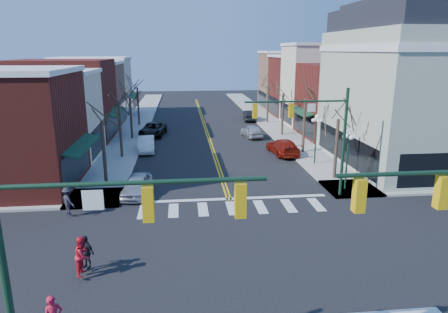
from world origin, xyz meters
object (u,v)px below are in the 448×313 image
object	(u,v)px
victorian_corner	(419,86)
car_left_near	(137,185)
lamppost_corner	(348,149)
pedestrian_dark_b	(68,201)
car_left_far	(153,129)
car_right_far	(250,115)
pedestrian_dark_a	(86,252)
car_left_mid	(146,144)
lamppost_midblock	(316,131)
car_right_near	(283,147)
pedestrian_red_b	(83,256)
car_right_mid	(252,131)

from	to	relation	value
victorian_corner	car_left_near	size ratio (longest dim) A/B	3.50
lamppost_corner	car_left_near	size ratio (longest dim) A/B	1.06
pedestrian_dark_b	car_left_far	bearing A→B (deg)	-53.13
lamppost_corner	car_right_far	world-z (taller)	lamppost_corner
victorian_corner	pedestrian_dark_a	xyz separation A→B (m)	(-23.80, -14.76, -5.74)
car_left_far	pedestrian_dark_b	bearing A→B (deg)	-91.11
car_left_mid	lamppost_midblock	bearing A→B (deg)	-27.01
car_left_near	pedestrian_dark_b	distance (m)	4.84
lamppost_corner	car_left_mid	size ratio (longest dim) A/B	0.99
lamppost_corner	lamppost_midblock	bearing A→B (deg)	90.00
car_left_far	pedestrian_dark_b	world-z (taller)	pedestrian_dark_b
lamppost_midblock	pedestrian_dark_b	size ratio (longest dim) A/B	2.57
victorian_corner	car_right_near	world-z (taller)	victorian_corner
car_left_near	car_right_near	xyz separation A→B (m)	(12.47, 9.57, 0.03)
victorian_corner	lamppost_midblock	world-z (taller)	victorian_corner
lamppost_midblock	car_left_far	xyz separation A→B (m)	(-14.42, 13.49, -2.22)
lamppost_corner	car_right_far	size ratio (longest dim) A/B	0.98
pedestrian_dark_a	pedestrian_dark_b	distance (m)	6.66
car_left_mid	car_right_far	xyz separation A→B (m)	(12.80, 16.04, 0.01)
pedestrian_red_b	lamppost_corner	bearing A→B (deg)	-51.97
car_left_far	pedestrian_red_b	bearing A→B (deg)	-84.54
victorian_corner	pedestrian_dark_a	size ratio (longest dim) A/B	9.31
car_left_far	pedestrian_red_b	world-z (taller)	pedestrian_red_b
pedestrian_dark_a	victorian_corner	bearing A→B (deg)	65.48
car_right_far	pedestrian_red_b	distance (m)	40.47
lamppost_corner	pedestrian_dark_b	xyz separation A→B (m)	(-17.86, -2.54, -1.97)
car_left_mid	pedestrian_dark_a	bearing A→B (deg)	-96.28
pedestrian_dark_a	pedestrian_dark_b	bearing A→B (deg)	144.42
pedestrian_red_b	pedestrian_dark_a	bearing A→B (deg)	7.06
lamppost_midblock	car_left_far	world-z (taller)	lamppost_midblock
lamppost_midblock	car_left_mid	xyz separation A→B (m)	(-14.60, 6.24, -2.24)
car_left_mid	lamppost_corner	bearing A→B (deg)	-44.98
car_left_near	pedestrian_dark_a	size ratio (longest dim) A/B	2.66
pedestrian_dark_a	pedestrian_dark_b	xyz separation A→B (m)	(-2.36, 6.23, 0.08)
car_right_near	car_right_mid	size ratio (longest dim) A/B	1.20
car_left_near	pedestrian_dark_a	distance (m)	9.54
victorian_corner	car_right_far	size ratio (longest dim) A/B	3.23
car_left_far	victorian_corner	bearing A→B (deg)	-24.06
pedestrian_dark_b	victorian_corner	bearing A→B (deg)	-116.39
lamppost_corner	car_right_near	bearing A→B (deg)	99.95
car_left_near	car_left_far	world-z (taller)	car_left_far
car_right_mid	pedestrian_dark_b	distance (m)	25.17
car_left_mid	pedestrian_dark_b	distance (m)	15.62
lamppost_midblock	car_left_near	bearing A→B (deg)	-157.85
car_left_far	lamppost_corner	bearing A→B (deg)	-46.62
lamppost_midblock	pedestrian_dark_b	distance (m)	20.11
lamppost_midblock	car_right_mid	xyz separation A→B (m)	(-3.40, 11.56, -2.25)
car_left_far	car_right_far	bearing A→B (deg)	42.40
pedestrian_red_b	car_left_near	bearing A→B (deg)	0.03
lamppost_corner	victorian_corner	bearing A→B (deg)	35.86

